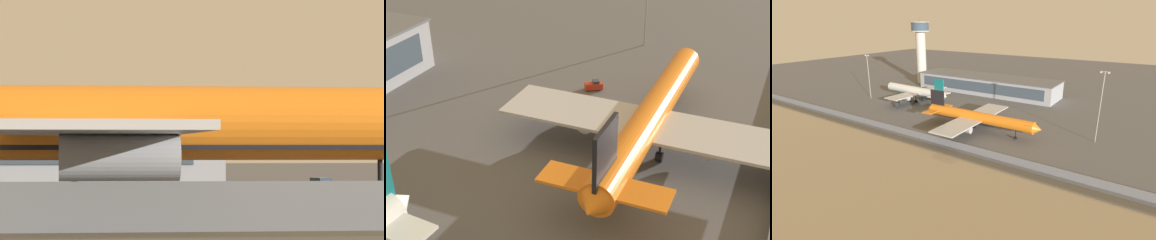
% 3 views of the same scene
% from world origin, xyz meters
% --- Properties ---
extents(cargo_jet_orange, '(50.29, 43.15, 13.93)m').
position_xyz_m(cargo_jet_orange, '(10.04, 2.62, 5.31)').
color(cargo_jet_orange, orange).
rests_on(cargo_jet_orange, ground).
extents(baggage_tug, '(3.03, 3.57, 1.80)m').
position_xyz_m(baggage_tug, '(25.91, 17.73, 0.81)').
color(baggage_tug, red).
rests_on(baggage_tug, ground).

